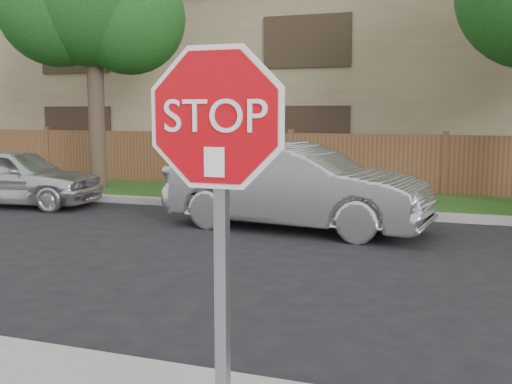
% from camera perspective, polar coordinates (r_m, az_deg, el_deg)
% --- Properties ---
extents(far_curb, '(70.00, 0.30, 0.15)m').
position_cam_1_polar(far_curb, '(12.60, 16.83, -2.27)').
color(far_curb, gray).
rests_on(far_curb, ground).
extents(grass_strip, '(70.00, 3.00, 0.12)m').
position_cam_1_polar(grass_strip, '(14.23, 17.15, -1.24)').
color(grass_strip, '#1E4714').
rests_on(grass_strip, ground).
extents(fence, '(70.00, 0.12, 1.60)m').
position_cam_1_polar(fence, '(15.73, 17.51, 2.29)').
color(fence, '#56341E').
rests_on(fence, ground).
extents(apartment_building, '(35.20, 9.20, 7.20)m').
position_cam_1_polar(apartment_building, '(21.31, 18.37, 10.92)').
color(apartment_building, '#867853').
rests_on(apartment_building, ground).
extents(stop_sign, '(1.01, 0.13, 2.55)m').
position_cam_1_polar(stop_sign, '(3.04, -3.65, 1.04)').
color(stop_sign, gray).
rests_on(stop_sign, sidewalk_near).
extents(sedan_far_left, '(4.18, 2.11, 1.36)m').
position_cam_1_polar(sedan_far_left, '(14.96, -22.01, 1.37)').
color(sedan_far_left, silver).
rests_on(sedan_far_left, ground).
extents(sedan_left, '(5.05, 2.26, 1.61)m').
position_cam_1_polar(sedan_left, '(11.11, 3.87, 0.55)').
color(sedan_left, '#A6A6AA').
rests_on(sedan_left, ground).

